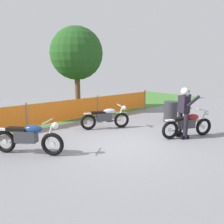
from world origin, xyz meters
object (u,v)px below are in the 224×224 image
rider_third (184,111)px  traffic_cone (109,115)px  motorcycle_lead (106,118)px  motorcycle_trailing (28,138)px  spare_drum (171,112)px  motorcycle_third (188,124)px

rider_third → traffic_cone: (-0.33, 3.44, -0.66)m
motorcycle_lead → rider_third: (1.23, -2.58, 0.48)m
motorcycle_trailing → motorcycle_lead: bearing=61.6°
motorcycle_lead → spare_drum: (2.84, -0.97, 0.00)m
rider_third → motorcycle_trailing: bearing=179.3°
rider_third → traffic_cone: rider_third is taller
motorcycle_third → traffic_cone: 3.55m
spare_drum → traffic_cone: bearing=136.7°
motorcycle_third → motorcycle_trailing: bearing=179.3°
motorcycle_lead → motorcycle_trailing: 3.31m
motorcycle_lead → motorcycle_trailing: motorcycle_trailing is taller
motorcycle_third → spare_drum: 2.22m
motorcycle_lead → traffic_cone: (0.90, 0.86, -0.18)m
motorcycle_lead → rider_third: rider_third is taller
spare_drum → motorcycle_trailing: bearing=176.9°
spare_drum → motorcycle_third: bearing=-130.4°
rider_third → traffic_cone: 3.52m
motorcycle_third → spare_drum: (1.43, 1.69, -0.00)m
traffic_cone → spare_drum: 2.67m
motorcycle_third → spare_drum: size_ratio=2.07×
traffic_cone → spare_drum: bearing=-43.3°
motorcycle_lead → traffic_cone: motorcycle_lead is taller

